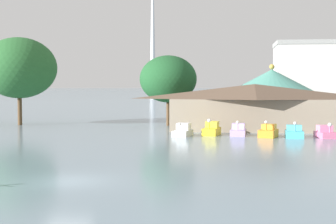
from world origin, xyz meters
TOP-DOWN VIEW (x-y plane):
  - ground_plane at (0.00, 0.00)m, footprint 2000.00×2000.00m
  - pedal_boat_white at (3.92, 24.18)m, footprint 1.99×3.00m
  - pedal_boat_yellow at (6.77, 25.61)m, footprint 1.93×3.13m
  - pedal_boat_lavender at (9.48, 25.20)m, footprint 1.70×2.64m
  - pedal_boat_orange at (12.41, 24.15)m, footprint 2.19×2.73m
  - pedal_boat_cyan at (14.89, 24.01)m, footprint 1.82×2.60m
  - pedal_boat_pink at (17.91, 24.23)m, footprint 2.01×2.62m
  - boathouse at (11.39, 31.36)m, footprint 20.23×7.01m
  - green_roof_pavilion at (14.13, 41.07)m, footprint 13.05×13.05m
  - shoreline_tree_tall_left at (-18.35, 35.48)m, footprint 9.64×9.64m
  - shoreline_tree_mid at (0.82, 37.03)m, footprint 7.28×7.28m
  - background_building_block at (29.49, 93.92)m, footprint 20.51×12.60m
  - distant_broadcast_tower at (-52.79, 368.05)m, footprint 7.88×7.88m

SIDE VIEW (x-z plane):
  - ground_plane at x=0.00m, z-range 0.00..0.00m
  - pedal_boat_pink at x=17.91m, z-range -0.28..1.27m
  - pedal_boat_cyan at x=14.89m, z-range -0.33..1.32m
  - pedal_boat_lavender at x=9.48m, z-range -0.30..1.31m
  - pedal_boat_white at x=3.92m, z-range -0.21..1.23m
  - pedal_boat_orange at x=12.41m, z-range -0.33..1.38m
  - pedal_boat_yellow at x=6.77m, z-range -0.32..1.44m
  - boathouse at x=11.39m, z-range 0.13..5.41m
  - green_roof_pavilion at x=14.13m, z-range 0.22..8.16m
  - shoreline_tree_mid at x=0.82m, z-range 1.47..10.41m
  - shoreline_tree_tall_left at x=-18.35m, z-range 1.73..13.03m
  - background_building_block at x=29.49m, z-range 0.02..15.41m
  - distant_broadcast_tower at x=-52.79m, z-range -15.47..159.52m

